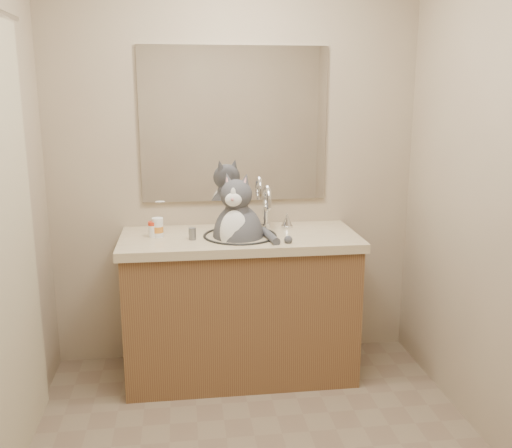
# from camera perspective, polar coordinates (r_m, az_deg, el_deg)

# --- Properties ---
(room) EXTENTS (2.22, 2.52, 2.42)m
(room) POSITION_cam_1_polar(r_m,az_deg,el_deg) (2.21, 0.86, 1.48)
(room) COLOR #7E6D57
(room) RESTS_ON ground
(vanity) EXTENTS (1.34, 0.59, 1.12)m
(vanity) POSITION_cam_1_polar(r_m,az_deg,el_deg) (3.35, -1.59, -7.86)
(vanity) COLOR brown
(vanity) RESTS_ON ground
(mirror) EXTENTS (1.10, 0.02, 0.90)m
(mirror) POSITION_cam_1_polar(r_m,az_deg,el_deg) (3.40, -2.19, 9.88)
(mirror) COLOR white
(mirror) RESTS_ON room
(cat) EXTENTS (0.39, 0.42, 0.57)m
(cat) POSITION_cam_1_polar(r_m,az_deg,el_deg) (3.19, -1.81, -0.84)
(cat) COLOR #46464B
(cat) RESTS_ON vanity
(pill_bottle_redcap) EXTENTS (0.05, 0.05, 0.09)m
(pill_bottle_redcap) POSITION_cam_1_polar(r_m,az_deg,el_deg) (3.22, -10.27, -0.52)
(pill_bottle_redcap) COLOR white
(pill_bottle_redcap) RESTS_ON vanity
(pill_bottle_orange) EXTENTS (0.08, 0.08, 0.11)m
(pill_bottle_orange) POSITION_cam_1_polar(r_m,az_deg,el_deg) (3.22, -9.80, -0.38)
(pill_bottle_orange) COLOR white
(pill_bottle_orange) RESTS_ON vanity
(grey_canister) EXTENTS (0.05, 0.05, 0.07)m
(grey_canister) POSITION_cam_1_polar(r_m,az_deg,el_deg) (3.14, -6.39, -0.98)
(grey_canister) COLOR slate
(grey_canister) RESTS_ON vanity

